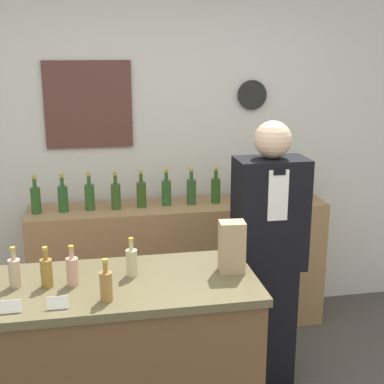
{
  "coord_description": "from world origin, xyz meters",
  "views": [
    {
      "loc": [
        -0.44,
        -1.9,
        2.06
      ],
      "look_at": [
        0.13,
        1.1,
        1.22
      ],
      "focal_mm": 50.0,
      "sensor_mm": 36.0,
      "label": 1
    }
  ],
  "objects": [
    {
      "name": "back_wall",
      "position": [
        -0.0,
        2.0,
        1.35
      ],
      "size": [
        5.2,
        0.09,
        2.7
      ],
      "color": "silver",
      "rests_on": "ground_plane"
    },
    {
      "name": "display_counter",
      "position": [
        -0.32,
        0.47,
        0.49
      ],
      "size": [
        1.27,
        0.63,
        0.97
      ],
      "color": "brown",
      "rests_on": "ground_plane"
    },
    {
      "name": "shelf_bottle_0",
      "position": [
        -0.84,
        1.73,
        1.05
      ],
      "size": [
        0.07,
        0.07,
        0.27
      ],
      "color": "#2B5221",
      "rests_on": "back_shelf"
    },
    {
      "name": "shelf_bottle_7",
      "position": [
        0.42,
        1.75,
        1.05
      ],
      "size": [
        0.07,
        0.07,
        0.27
      ],
      "color": "#2B521D",
      "rests_on": "back_shelf"
    },
    {
      "name": "shelf_bottle_5",
      "position": [
        0.06,
        1.76,
        1.05
      ],
      "size": [
        0.07,
        0.07,
        0.27
      ],
      "color": "#2B5527",
      "rests_on": "back_shelf"
    },
    {
      "name": "shelf_bottle_6",
      "position": [
        0.24,
        1.75,
        1.05
      ],
      "size": [
        0.07,
        0.07,
        0.27
      ],
      "color": "#2F532A",
      "rests_on": "back_shelf"
    },
    {
      "name": "back_shelf",
      "position": [
        0.15,
        1.74,
        0.48
      ],
      "size": [
        2.14,
        0.4,
        0.95
      ],
      "color": "#9E754C",
      "rests_on": "ground_plane"
    },
    {
      "name": "shelf_bottle_8",
      "position": [
        0.61,
        1.72,
        1.05
      ],
      "size": [
        0.07,
        0.07,
        0.27
      ],
      "color": "#2F5022",
      "rests_on": "back_shelf"
    },
    {
      "name": "shelf_bottle_9",
      "position": [
        0.79,
        1.74,
        1.05
      ],
      "size": [
        0.07,
        0.07,
        0.27
      ],
      "color": "#2A531E",
      "rests_on": "back_shelf"
    },
    {
      "name": "shopkeeper",
      "position": [
        0.57,
        0.97,
        0.83
      ],
      "size": [
        0.42,
        0.26,
        1.65
      ],
      "color": "black",
      "rests_on": "ground_plane"
    },
    {
      "name": "potted_plant",
      "position": [
        1.01,
        1.75,
        1.13
      ],
      "size": [
        0.25,
        0.25,
        0.34
      ],
      "color": "#4C3D2D",
      "rests_on": "back_shelf"
    },
    {
      "name": "counter_bottle_3",
      "position": [
        -0.41,
        0.28,
        1.05
      ],
      "size": [
        0.06,
        0.06,
        0.2
      ],
      "color": "olive",
      "rests_on": "display_counter"
    },
    {
      "name": "price_card_left",
      "position": [
        -0.81,
        0.24,
        1.0
      ],
      "size": [
        0.09,
        0.02,
        0.06
      ],
      "color": "white",
      "rests_on": "display_counter"
    },
    {
      "name": "counter_bottle_4",
      "position": [
        -0.28,
        0.53,
        1.05
      ],
      "size": [
        0.06,
        0.06,
        0.2
      ],
      "color": "#BAB087",
      "rests_on": "display_counter"
    },
    {
      "name": "shelf_bottle_2",
      "position": [
        -0.48,
        1.74,
        1.05
      ],
      "size": [
        0.07,
        0.07,
        0.27
      ],
      "color": "#2D5326",
      "rests_on": "back_shelf"
    },
    {
      "name": "shelf_bottle_3",
      "position": [
        -0.3,
        1.73,
        1.05
      ],
      "size": [
        0.07,
        0.07,
        0.27
      ],
      "color": "#325020",
      "rests_on": "back_shelf"
    },
    {
      "name": "shelf_bottle_4",
      "position": [
        -0.12,
        1.75,
        1.05
      ],
      "size": [
        0.07,
        0.07,
        0.27
      ],
      "color": "#324E1E",
      "rests_on": "back_shelf"
    },
    {
      "name": "paper_bag",
      "position": [
        0.21,
        0.49,
        1.1
      ],
      "size": [
        0.13,
        0.11,
        0.26
      ],
      "color": "tan",
      "rests_on": "display_counter"
    },
    {
      "name": "price_card_right",
      "position": [
        -0.62,
        0.24,
        1.0
      ],
      "size": [
        0.09,
        0.02,
        0.06
      ],
      "color": "white",
      "rests_on": "display_counter"
    },
    {
      "name": "counter_bottle_0",
      "position": [
        -0.82,
        0.5,
        1.05
      ],
      "size": [
        0.06,
        0.06,
        0.2
      ],
      "color": "tan",
      "rests_on": "display_counter"
    },
    {
      "name": "counter_bottle_1",
      "position": [
        -0.68,
        0.48,
        1.05
      ],
      "size": [
        0.06,
        0.06,
        0.2
      ],
      "color": "olive",
      "rests_on": "display_counter"
    },
    {
      "name": "shelf_bottle_1",
      "position": [
        -0.66,
        1.73,
        1.05
      ],
      "size": [
        0.07,
        0.07,
        0.27
      ],
      "color": "#265528",
      "rests_on": "back_shelf"
    },
    {
      "name": "counter_bottle_2",
      "position": [
        -0.56,
        0.47,
        1.05
      ],
      "size": [
        0.06,
        0.06,
        0.2
      ],
      "color": "tan",
      "rests_on": "display_counter"
    }
  ]
}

